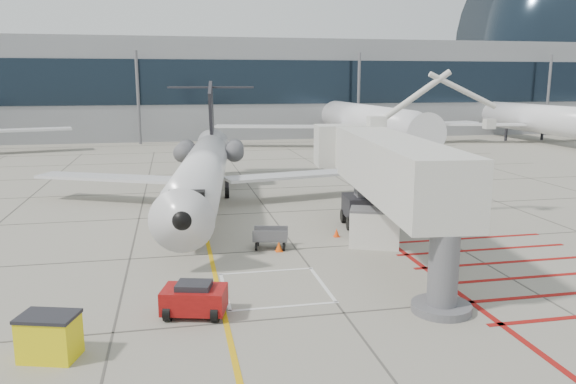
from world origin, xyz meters
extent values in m
plane|color=gray|center=(0.00, 0.00, 0.00)|extent=(260.00, 260.00, 0.00)
cone|color=#FC560D|center=(-0.91, 3.78, 0.25)|extent=(0.37, 0.37, 0.51)
cone|color=#FF450D|center=(2.60, 5.73, 0.23)|extent=(0.33, 0.33, 0.45)
cube|color=gray|center=(10.00, 70.00, 7.00)|extent=(180.00, 28.00, 14.00)
cube|color=black|center=(10.00, 55.95, 8.00)|extent=(180.00, 0.10, 6.00)
camera|label=1|loc=(-5.79, -22.14, 8.22)|focal=35.00mm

